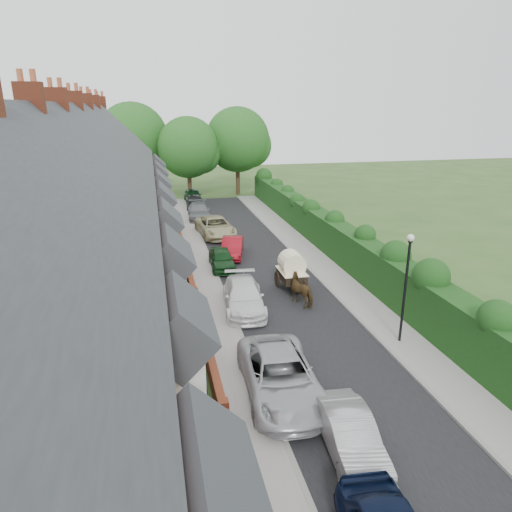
{
  "coord_description": "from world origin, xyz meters",
  "views": [
    {
      "loc": [
        -7.11,
        -12.68,
        10.33
      ],
      "look_at": [
        -1.68,
        11.33,
        2.2
      ],
      "focal_mm": 32.0,
      "sensor_mm": 36.0,
      "label": 1
    }
  ],
  "objects_px": {
    "car_silver_a": "(350,434)",
    "car_red": "(232,247)",
    "car_green": "(222,259)",
    "horse_cart": "(292,268)",
    "car_silver_b": "(280,376)",
    "lamppost": "(407,275)",
    "car_beige": "(215,227)",
    "car_black": "(194,202)",
    "car_white": "(244,297)",
    "horse": "(303,290)",
    "car_grey": "(199,211)"
  },
  "relations": [
    {
      "from": "car_red",
      "to": "lamppost",
      "type": "bearing_deg",
      "value": -55.74
    },
    {
      "from": "car_black",
      "to": "horse_cart",
      "type": "xyz_separation_m",
      "value": [
        3.42,
        -23.8,
        0.63
      ]
    },
    {
      "from": "car_white",
      "to": "car_green",
      "type": "height_order",
      "value": "car_white"
    },
    {
      "from": "car_black",
      "to": "horse_cart",
      "type": "distance_m",
      "value": 24.06
    },
    {
      "from": "car_silver_a",
      "to": "car_silver_b",
      "type": "xyz_separation_m",
      "value": [
        -1.29,
        3.36,
        0.13
      ]
    },
    {
      "from": "lamppost",
      "to": "horse",
      "type": "bearing_deg",
      "value": 120.4
    },
    {
      "from": "lamppost",
      "to": "car_green",
      "type": "xyz_separation_m",
      "value": [
        -6.4,
        11.8,
        -2.64
      ]
    },
    {
      "from": "car_silver_a",
      "to": "car_red",
      "type": "relative_size",
      "value": 0.98
    },
    {
      "from": "horse_cart",
      "to": "car_black",
      "type": "bearing_deg",
      "value": 98.18
    },
    {
      "from": "car_green",
      "to": "horse_cart",
      "type": "height_order",
      "value": "horse_cart"
    },
    {
      "from": "car_red",
      "to": "horse",
      "type": "relative_size",
      "value": 2.09
    },
    {
      "from": "lamppost",
      "to": "car_beige",
      "type": "distance_m",
      "value": 20.77
    },
    {
      "from": "car_white",
      "to": "horse",
      "type": "height_order",
      "value": "horse"
    },
    {
      "from": "car_beige",
      "to": "horse",
      "type": "distance_m",
      "value": 14.99
    },
    {
      "from": "car_black",
      "to": "horse",
      "type": "height_order",
      "value": "horse"
    },
    {
      "from": "lamppost",
      "to": "horse",
      "type": "xyz_separation_m",
      "value": [
        -2.98,
        5.07,
        -2.47
      ]
    },
    {
      "from": "lamppost",
      "to": "car_white",
      "type": "bearing_deg",
      "value": 140.53
    },
    {
      "from": "car_silver_a",
      "to": "car_white",
      "type": "bearing_deg",
      "value": 100.21
    },
    {
      "from": "car_silver_a",
      "to": "car_silver_b",
      "type": "height_order",
      "value": "car_silver_b"
    },
    {
      "from": "car_white",
      "to": "car_green",
      "type": "bearing_deg",
      "value": 97.16
    },
    {
      "from": "lamppost",
      "to": "horse",
      "type": "relative_size",
      "value": 2.62
    },
    {
      "from": "car_black",
      "to": "horse_cart",
      "type": "height_order",
      "value": "horse_cart"
    },
    {
      "from": "lamppost",
      "to": "car_beige",
      "type": "height_order",
      "value": "lamppost"
    },
    {
      "from": "car_red",
      "to": "car_silver_b",
      "type": "bearing_deg",
      "value": -79.92
    },
    {
      "from": "car_red",
      "to": "horse",
      "type": "xyz_separation_m",
      "value": [
        2.28,
        -9.13,
        0.15
      ]
    },
    {
      "from": "car_grey",
      "to": "horse_cart",
      "type": "relative_size",
      "value": 1.56
    },
    {
      "from": "car_red",
      "to": "car_grey",
      "type": "relative_size",
      "value": 0.81
    },
    {
      "from": "car_silver_a",
      "to": "car_white",
      "type": "relative_size",
      "value": 0.8
    },
    {
      "from": "car_silver_b",
      "to": "car_beige",
      "type": "distance_m",
      "value": 22.42
    },
    {
      "from": "car_black",
      "to": "car_red",
      "type": "bearing_deg",
      "value": -82.13
    },
    {
      "from": "car_green",
      "to": "horse",
      "type": "xyz_separation_m",
      "value": [
        3.42,
        -6.72,
        0.17
      ]
    },
    {
      "from": "car_black",
      "to": "horse_cart",
      "type": "relative_size",
      "value": 1.28
    },
    {
      "from": "car_silver_a",
      "to": "car_red",
      "type": "distance_m",
      "value": 20.16
    },
    {
      "from": "car_silver_b",
      "to": "car_white",
      "type": "xyz_separation_m",
      "value": [
        0.15,
        7.74,
        -0.07
      ]
    },
    {
      "from": "car_red",
      "to": "car_black",
      "type": "distance_m",
      "value": 16.84
    },
    {
      "from": "horse",
      "to": "car_silver_b",
      "type": "bearing_deg",
      "value": 42.01
    },
    {
      "from": "car_green",
      "to": "car_silver_a",
      "type": "bearing_deg",
      "value": -84.07
    },
    {
      "from": "lamppost",
      "to": "horse_cart",
      "type": "relative_size",
      "value": 1.59
    },
    {
      "from": "car_red",
      "to": "car_beige",
      "type": "distance_m",
      "value": 5.63
    },
    {
      "from": "car_silver_b",
      "to": "horse_cart",
      "type": "height_order",
      "value": "horse_cart"
    },
    {
      "from": "car_silver_b",
      "to": "car_black",
      "type": "distance_m",
      "value": 33.6
    },
    {
      "from": "car_silver_a",
      "to": "horse",
      "type": "bearing_deg",
      "value": 83.47
    },
    {
      "from": "car_black",
      "to": "horse",
      "type": "distance_m",
      "value": 26.15
    },
    {
      "from": "car_silver_b",
      "to": "lamppost",
      "type": "bearing_deg",
      "value": 24.99
    },
    {
      "from": "car_silver_a",
      "to": "car_black",
      "type": "bearing_deg",
      "value": 96.39
    },
    {
      "from": "car_silver_a",
      "to": "horse",
      "type": "xyz_separation_m",
      "value": [
        2.13,
        11.04,
        0.17
      ]
    },
    {
      "from": "car_silver_a",
      "to": "car_beige",
      "type": "bearing_deg",
      "value": 95.7
    },
    {
      "from": "car_silver_a",
      "to": "car_white",
      "type": "height_order",
      "value": "car_white"
    },
    {
      "from": "car_silver_b",
      "to": "horse_cart",
      "type": "relative_size",
      "value": 1.75
    },
    {
      "from": "car_silver_a",
      "to": "car_green",
      "type": "xyz_separation_m",
      "value": [
        -1.3,
        17.76,
        -0.0
      ]
    }
  ]
}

